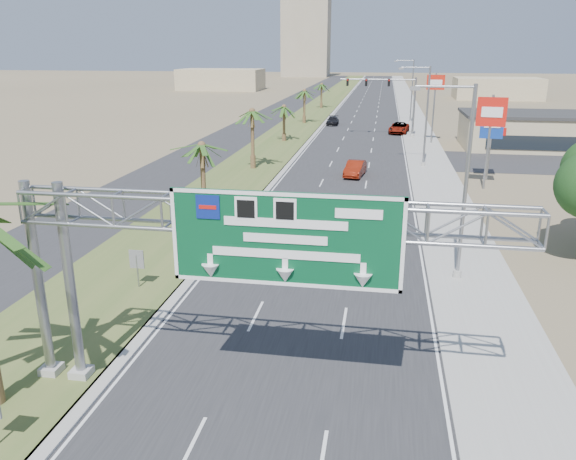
{
  "coord_description": "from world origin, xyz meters",
  "views": [
    {
      "loc": [
        3.28,
        -6.47,
        11.55
      ],
      "look_at": [
        -0.51,
        15.99,
        4.2
      ],
      "focal_mm": 35.0,
      "sensor_mm": 36.0,
      "label": 1
    }
  ],
  "objects_px": {
    "pole_sign_red_far": "(435,88)",
    "sign_gantry": "(239,231)",
    "signal_mast": "(399,102)",
    "car_left_lane": "(272,241)",
    "pole_sign_blue": "(492,124)",
    "car_right_lane": "(399,128)",
    "pole_sign_red_near": "(491,117)",
    "store_building": "(540,132)",
    "car_mid_lane": "(355,169)",
    "car_far": "(333,121)"
  },
  "relations": [
    {
      "from": "signal_mast",
      "to": "car_left_lane",
      "type": "bearing_deg",
      "value": -99.51
    },
    {
      "from": "sign_gantry",
      "to": "pole_sign_red_near",
      "type": "xyz_separation_m",
      "value": [
        13.18,
        33.23,
        0.13
      ]
    },
    {
      "from": "signal_mast",
      "to": "car_right_lane",
      "type": "distance_m",
      "value": 5.9
    },
    {
      "from": "car_left_lane",
      "to": "pole_sign_red_near",
      "type": "xyz_separation_m",
      "value": [
        14.97,
        19.08,
        5.36
      ]
    },
    {
      "from": "sign_gantry",
      "to": "car_right_lane",
      "type": "bearing_deg",
      "value": 84.35
    },
    {
      "from": "signal_mast",
      "to": "pole_sign_blue",
      "type": "relative_size",
      "value": 1.46
    },
    {
      "from": "car_right_lane",
      "to": "car_far",
      "type": "xyz_separation_m",
      "value": [
        -10.29,
        7.88,
        -0.12
      ]
    },
    {
      "from": "car_left_lane",
      "to": "pole_sign_blue",
      "type": "bearing_deg",
      "value": 55.02
    },
    {
      "from": "signal_mast",
      "to": "car_left_lane",
      "type": "height_order",
      "value": "signal_mast"
    },
    {
      "from": "signal_mast",
      "to": "car_left_lane",
      "type": "xyz_separation_m",
      "value": [
        -8.02,
        -47.9,
        -4.03
      ]
    },
    {
      "from": "sign_gantry",
      "to": "car_left_lane",
      "type": "distance_m",
      "value": 15.19
    },
    {
      "from": "car_left_lane",
      "to": "pole_sign_red_near",
      "type": "bearing_deg",
      "value": 51.7
    },
    {
      "from": "store_building",
      "to": "pole_sign_red_far",
      "type": "bearing_deg",
      "value": 172.61
    },
    {
      "from": "car_mid_lane",
      "to": "pole_sign_red_far",
      "type": "distance_m",
      "value": 23.73
    },
    {
      "from": "car_right_lane",
      "to": "pole_sign_red_near",
      "type": "height_order",
      "value": "pole_sign_red_near"
    },
    {
      "from": "car_right_lane",
      "to": "pole_sign_red_far",
      "type": "height_order",
      "value": "pole_sign_red_far"
    },
    {
      "from": "car_far",
      "to": "pole_sign_red_near",
      "type": "height_order",
      "value": "pole_sign_red_near"
    },
    {
      "from": "pole_sign_blue",
      "to": "car_far",
      "type": "bearing_deg",
      "value": 115.38
    },
    {
      "from": "car_far",
      "to": "pole_sign_red_near",
      "type": "distance_m",
      "value": 44.64
    },
    {
      "from": "sign_gantry",
      "to": "car_left_lane",
      "type": "xyz_separation_m",
      "value": [
        -1.79,
        14.15,
        -5.24
      ]
    },
    {
      "from": "car_far",
      "to": "car_right_lane",
      "type": "bearing_deg",
      "value": -38.05
    },
    {
      "from": "car_right_lane",
      "to": "pole_sign_blue",
      "type": "relative_size",
      "value": 0.78
    },
    {
      "from": "car_left_lane",
      "to": "car_right_lane",
      "type": "relative_size",
      "value": 0.87
    },
    {
      "from": "car_right_lane",
      "to": "pole_sign_red_near",
      "type": "relative_size",
      "value": 0.69
    },
    {
      "from": "signal_mast",
      "to": "pole_sign_blue",
      "type": "xyz_separation_m",
      "value": [
        7.74,
        -25.2,
        0.26
      ]
    },
    {
      "from": "car_mid_lane",
      "to": "sign_gantry",
      "type": "bearing_deg",
      "value": -85.65
    },
    {
      "from": "store_building",
      "to": "car_right_lane",
      "type": "xyz_separation_m",
      "value": [
        -16.5,
        10.22,
        -1.23
      ]
    },
    {
      "from": "car_right_lane",
      "to": "car_far",
      "type": "height_order",
      "value": "car_right_lane"
    },
    {
      "from": "car_far",
      "to": "car_mid_lane",
      "type": "bearing_deg",
      "value": -82.12
    },
    {
      "from": "car_left_lane",
      "to": "car_right_lane",
      "type": "xyz_separation_m",
      "value": [
        8.35,
        52.14,
        -0.06
      ]
    },
    {
      "from": "sign_gantry",
      "to": "pole_sign_red_far",
      "type": "distance_m",
      "value": 58.65
    },
    {
      "from": "pole_sign_red_far",
      "to": "sign_gantry",
      "type": "bearing_deg",
      "value": -100.29
    },
    {
      "from": "car_right_lane",
      "to": "pole_sign_blue",
      "type": "bearing_deg",
      "value": -68.31
    },
    {
      "from": "car_left_lane",
      "to": "pole_sign_red_near",
      "type": "height_order",
      "value": "pole_sign_red_near"
    },
    {
      "from": "car_left_lane",
      "to": "car_right_lane",
      "type": "height_order",
      "value": "car_left_lane"
    },
    {
      "from": "sign_gantry",
      "to": "pole_sign_red_far",
      "type": "xyz_separation_m",
      "value": [
        10.48,
        57.7,
        0.85
      ]
    },
    {
      "from": "car_left_lane",
      "to": "car_mid_lane",
      "type": "xyz_separation_m",
      "value": [
        3.68,
        22.32,
        -0.09
      ]
    },
    {
      "from": "sign_gantry",
      "to": "pole_sign_red_far",
      "type": "relative_size",
      "value": 1.92
    },
    {
      "from": "store_building",
      "to": "car_left_lane",
      "type": "xyz_separation_m",
      "value": [
        -24.85,
        -41.93,
        -1.18
      ]
    },
    {
      "from": "car_left_lane",
      "to": "pole_sign_red_far",
      "type": "bearing_deg",
      "value": 74.08
    },
    {
      "from": "sign_gantry",
      "to": "pole_sign_red_near",
      "type": "height_order",
      "value": "pole_sign_red_near"
    },
    {
      "from": "signal_mast",
      "to": "pole_sign_red_far",
      "type": "distance_m",
      "value": 6.41
    },
    {
      "from": "car_right_lane",
      "to": "pole_sign_red_near",
      "type": "bearing_deg",
      "value": -71.13
    },
    {
      "from": "sign_gantry",
      "to": "car_right_lane",
      "type": "xyz_separation_m",
      "value": [
        6.56,
        66.29,
        -5.29
      ]
    },
    {
      "from": "car_left_lane",
      "to": "pole_sign_blue",
      "type": "relative_size",
      "value": 0.68
    },
    {
      "from": "car_left_lane",
      "to": "car_far",
      "type": "relative_size",
      "value": 1.08
    },
    {
      "from": "car_right_lane",
      "to": "pole_sign_blue",
      "type": "height_order",
      "value": "pole_sign_blue"
    },
    {
      "from": "store_building",
      "to": "pole_sign_red_far",
      "type": "relative_size",
      "value": 2.06
    },
    {
      "from": "pole_sign_blue",
      "to": "signal_mast",
      "type": "bearing_deg",
      "value": 107.08
    },
    {
      "from": "pole_sign_blue",
      "to": "pole_sign_red_far",
      "type": "distance_m",
      "value": 21.23
    }
  ]
}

